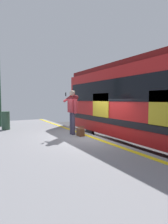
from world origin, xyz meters
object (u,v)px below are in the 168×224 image
at_px(passenger, 73,109).
at_px(handbag, 80,132).
at_px(train_carriage, 152,100).
at_px(trash_bin, 6,121).

relative_size(passenger, handbag, 4.78).
bearing_deg(train_carriage, handbag, 69.43).
bearing_deg(handbag, trash_bin, 38.12).
xyz_separation_m(handbag, trash_bin, (2.97, 2.33, 0.25)).
bearing_deg(passenger, trash_bin, 40.72).
bearing_deg(trash_bin, passenger, -139.28).
bearing_deg(train_carriage, trash_bin, 51.71).
relative_size(handbag, trash_bin, 0.43).
xyz_separation_m(train_carriage, handbag, (1.02, 2.73, -1.21)).
xyz_separation_m(train_carriage, trash_bin, (3.99, 5.06, -0.95)).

